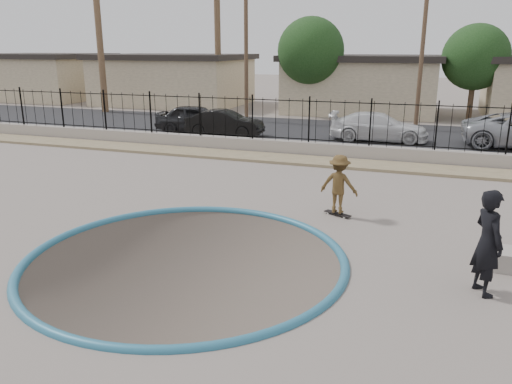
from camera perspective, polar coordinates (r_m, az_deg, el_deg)
The scene contains 21 objects.
ground at distance 23.11m, azimuth 6.88°, elevation 2.26°, with size 120.00×120.00×2.20m, color #6E645B.
bowl_pit at distance 11.04m, azimuth -8.00°, elevation -7.61°, with size 6.84×6.84×1.80m, color #4B3F39, non-canonical shape.
coping_ring at distance 11.04m, azimuth -8.00°, elevation -7.61°, with size 7.04×7.04×0.20m, color #276581.
rock_strip at distance 20.19m, azimuth 5.24°, elevation 3.64°, with size 42.00×1.60×0.11m, color #9D8B67.
retaining_wall at distance 21.19m, azimuth 5.99°, elevation 4.89°, with size 42.00×0.45×0.60m, color #9F948C.
fence at distance 20.99m, azimuth 6.09°, elevation 8.11°, with size 40.00×0.04×1.80m.
street at distance 27.70m, azimuth 9.24°, elevation 6.85°, with size 90.00×8.00×0.04m, color black.
house_west_far at distance 49.04m, azimuth -23.19°, elevation 12.09°, with size 10.60×8.60×3.90m.
house_west at distance 41.51m, azimuth -9.39°, elevation 12.63°, with size 11.60×8.60×3.90m.
house_center at distance 36.82m, azimuth 12.10°, elevation 12.06°, with size 10.60×8.60×3.90m.
palm_mid at distance 37.06m, azimuth -4.46°, elevation 19.67°, with size 2.30×2.30×9.30m.
utility_pole_left at distance 30.86m, azimuth -1.14°, elevation 16.73°, with size 1.70×0.24×9.00m.
utility_pole_mid at distance 28.95m, azimuth 18.59°, elevation 16.46°, with size 1.70×0.24×9.50m.
street_tree_left at distance 33.83m, azimuth 6.28°, elevation 15.73°, with size 4.32×4.32×6.36m.
street_tree_mid at distance 34.01m, azimuth 23.82°, elevation 13.90°, with size 3.96×3.96×5.83m.
skater at distance 13.61m, azimuth 9.45°, elevation 0.50°, with size 1.03×0.59×1.59m, color brown.
skateboard at distance 13.82m, azimuth 9.31°, elevation -2.45°, with size 0.80×0.52×0.07m.
videographer at distance 10.06m, azimuth 24.97°, elevation -5.27°, with size 0.73×0.48×2.01m, color black.
car_a at distance 26.96m, azimuth -6.80°, elevation 8.32°, with size 1.74×4.33×1.47m, color black.
car_b at distance 25.89m, azimuth -3.60°, elevation 7.89°, with size 1.39×3.97×1.31m, color black.
car_c at distance 25.08m, azimuth 13.82°, elevation 7.24°, with size 1.90×4.68×1.36m, color silver.
Camera 1 is at (4.74, -9.93, 4.43)m, focal length 35.00 mm.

